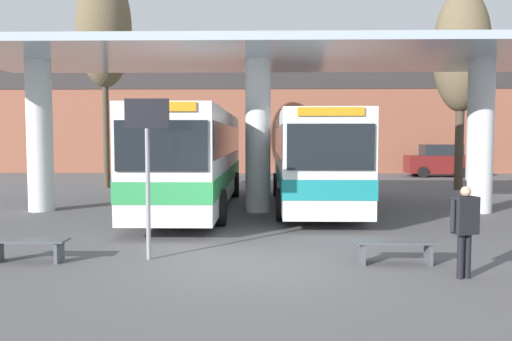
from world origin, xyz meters
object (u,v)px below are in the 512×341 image
(transit_bus_center_bay, at_px, (312,156))
(poplar_tree_behind_left, at_px, (104,29))
(poplar_tree_behind_right, at_px, (462,52))
(parked_car_street, at_px, (441,161))
(pedestrian_waiting, at_px, (465,222))
(info_sign_platform, at_px, (147,146))
(waiting_bench_mid_platform, at_px, (395,247))
(waiting_bench_near_pillar, at_px, (28,245))
(transit_bus_left_bay, at_px, (196,155))

(transit_bus_center_bay, relative_size, poplar_tree_behind_left, 1.00)
(poplar_tree_behind_right, bearing_deg, parked_car_street, 76.53)
(poplar_tree_behind_left, bearing_deg, pedestrian_waiting, -54.10)
(info_sign_platform, bearing_deg, transit_bus_center_bay, 63.37)
(transit_bus_center_bay, relative_size, waiting_bench_mid_platform, 6.63)
(waiting_bench_mid_platform, bearing_deg, poplar_tree_behind_right, 64.94)
(info_sign_platform, bearing_deg, poplar_tree_behind_right, 50.23)
(waiting_bench_near_pillar, bearing_deg, poplar_tree_behind_left, 102.05)
(parked_car_street, bearing_deg, poplar_tree_behind_right, -101.88)
(transit_bus_center_bay, relative_size, info_sign_platform, 3.29)
(waiting_bench_near_pillar, height_order, poplar_tree_behind_right, poplar_tree_behind_right)
(transit_bus_left_bay, xyz_separation_m, poplar_tree_behind_left, (-5.45, 6.95, 5.92))
(poplar_tree_behind_left, bearing_deg, transit_bus_left_bay, -51.89)
(transit_bus_left_bay, relative_size, transit_bus_center_bay, 1.11)
(pedestrian_waiting, xyz_separation_m, poplar_tree_behind_right, (5.72, 15.26, 5.53))
(waiting_bench_near_pillar, height_order, info_sign_platform, info_sign_platform)
(transit_bus_left_bay, bearing_deg, info_sign_platform, 90.48)
(transit_bus_center_bay, relative_size, parked_car_street, 2.49)
(info_sign_platform, height_order, poplar_tree_behind_right, poplar_tree_behind_right)
(transit_bus_left_bay, height_order, parked_car_street, transit_bus_left_bay)
(waiting_bench_near_pillar, height_order, poplar_tree_behind_left, poplar_tree_behind_left)
(waiting_bench_mid_platform, xyz_separation_m, parked_car_street, (8.59, 22.25, 0.65))
(poplar_tree_behind_left, bearing_deg, info_sign_platform, -69.19)
(transit_bus_left_bay, xyz_separation_m, poplar_tree_behind_right, (11.73, 6.38, 4.66))
(info_sign_platform, bearing_deg, transit_bus_left_bay, 90.66)
(waiting_bench_mid_platform, relative_size, parked_car_street, 0.38)
(poplar_tree_behind_right, bearing_deg, waiting_bench_mid_platform, -115.06)
(waiting_bench_mid_platform, xyz_separation_m, poplar_tree_behind_left, (-10.50, 14.85, 7.46))
(transit_bus_left_bay, relative_size, pedestrian_waiting, 7.29)
(waiting_bench_near_pillar, relative_size, info_sign_platform, 0.48)
(transit_bus_left_bay, relative_size, poplar_tree_behind_right, 1.26)
(transit_bus_center_bay, distance_m, waiting_bench_mid_platform, 8.58)
(info_sign_platform, bearing_deg, waiting_bench_near_pillar, -173.15)
(transit_bus_center_bay, bearing_deg, parked_car_street, -124.29)
(pedestrian_waiting, xyz_separation_m, parked_car_street, (7.63, 23.23, -0.01))
(waiting_bench_near_pillar, height_order, pedestrian_waiting, pedestrian_waiting)
(transit_bus_center_bay, xyz_separation_m, waiting_bench_near_pillar, (-6.44, -8.40, -1.50))
(waiting_bench_near_pillar, bearing_deg, parked_car_street, 54.41)
(parked_car_street, bearing_deg, transit_bus_center_bay, -122.82)
(transit_bus_left_bay, bearing_deg, parked_car_street, -133.73)
(transit_bus_center_bay, distance_m, parked_car_street, 16.81)
(info_sign_platform, relative_size, poplar_tree_behind_left, 0.30)
(poplar_tree_behind_right, xyz_separation_m, parked_car_street, (1.91, 7.97, -5.54))
(transit_bus_center_bay, height_order, parked_car_street, transit_bus_center_bay)
(transit_bus_left_bay, height_order, poplar_tree_behind_left, poplar_tree_behind_left)
(pedestrian_waiting, bearing_deg, transit_bus_left_bay, 106.12)
(waiting_bench_mid_platform, height_order, parked_car_street, parked_car_street)
(transit_bus_left_bay, bearing_deg, waiting_bench_near_pillar, 73.73)
(poplar_tree_behind_left, relative_size, poplar_tree_behind_right, 1.13)
(waiting_bench_near_pillar, relative_size, waiting_bench_mid_platform, 0.96)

